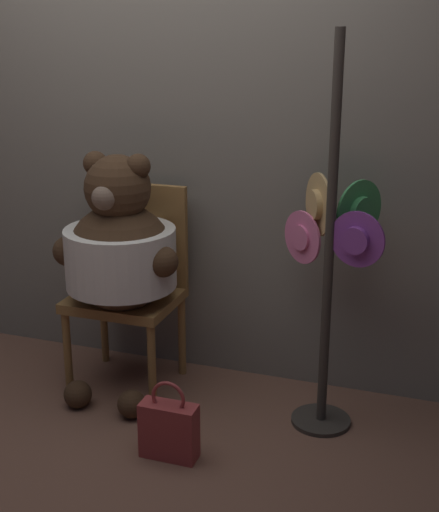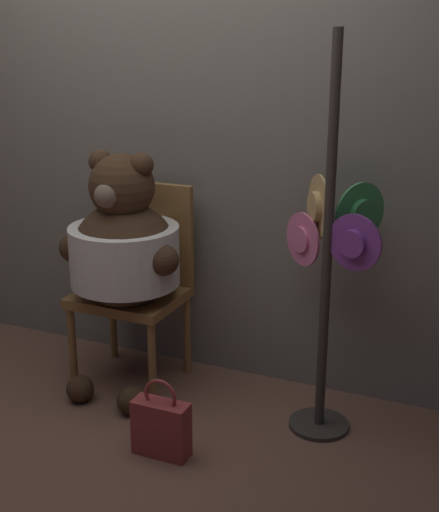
% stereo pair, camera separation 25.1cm
% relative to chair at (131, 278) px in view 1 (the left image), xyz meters
% --- Properties ---
extents(ground_plane, '(14.00, 14.00, 0.00)m').
position_rel_chair_xyz_m(ground_plane, '(0.11, -0.43, -0.56)').
color(ground_plane, brown).
extents(wall_back, '(8.00, 0.10, 2.48)m').
position_rel_chair_xyz_m(wall_back, '(0.11, 0.28, 0.69)').
color(wall_back, slate).
rests_on(wall_back, ground_plane).
extents(chair, '(0.52, 0.45, 1.02)m').
position_rel_chair_xyz_m(chair, '(0.00, 0.00, 0.00)').
color(chair, olive).
rests_on(chair, ground_plane).
extents(teddy_bear, '(0.65, 0.58, 1.23)m').
position_rel_chair_xyz_m(teddy_bear, '(0.02, -0.16, 0.19)').
color(teddy_bear, '#3D2819').
rests_on(teddy_bear, ground_plane).
extents(hat_display_rack, '(0.49, 0.41, 1.78)m').
position_rel_chair_xyz_m(hat_display_rack, '(1.04, -0.08, 0.27)').
color(hat_display_rack, '#332D28').
rests_on(hat_display_rack, ground_plane).
extents(handbag_on_ground, '(0.25, 0.10, 0.36)m').
position_rel_chair_xyz_m(handbag_on_ground, '(0.47, -0.63, -0.42)').
color(handbag_on_ground, maroon).
rests_on(handbag_on_ground, ground_plane).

